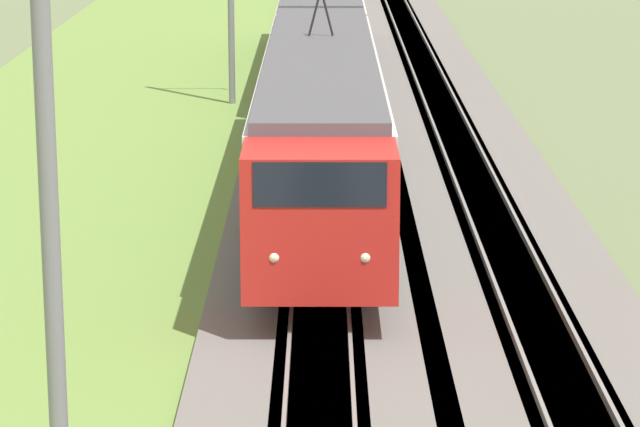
{
  "coord_description": "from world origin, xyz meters",
  "views": [
    {
      "loc": [
        -7.69,
        -0.05,
        8.93
      ],
      "look_at": [
        19.49,
        0.0,
        2.18
      ],
      "focal_mm": 85.0,
      "sensor_mm": 36.0,
      "label": 1
    }
  ],
  "objects": [
    {
      "name": "ballast_main",
      "position": [
        50.0,
        0.0,
        0.15
      ],
      "size": [
        240.0,
        4.4,
        0.3
      ],
      "color": "slate",
      "rests_on": "ground"
    },
    {
      "name": "ballast_adjacent",
      "position": [
        50.0,
        -3.97,
        0.15
      ],
      "size": [
        240.0,
        4.4,
        0.3
      ],
      "color": "slate",
      "rests_on": "ground"
    },
    {
      "name": "grass_verge",
      "position": [
        50.0,
        7.09,
        0.06
      ],
      "size": [
        240.0,
        11.16,
        0.12
      ],
      "color": "olive",
      "rests_on": "ground"
    },
    {
      "name": "track_adjacent",
      "position": [
        50.0,
        -3.97,
        0.16
      ],
      "size": [
        240.0,
        1.57,
        0.45
      ],
      "color": "#4C4238",
      "rests_on": "ground"
    },
    {
      "name": "passenger_train",
      "position": [
        39.4,
        0.0,
        2.31
      ],
      "size": [
        43.38,
        2.89,
        4.96
      ],
      "rotation": [
        0.0,
        0.0,
        3.14
      ],
      "color": "red",
      "rests_on": "ground"
    },
    {
      "name": "catenary_mast_near",
      "position": [
        8.94,
        2.99,
        4.62
      ],
      "size": [
        0.22,
        2.56,
        8.96
      ],
      "color": "slate",
      "rests_on": "ground"
    },
    {
      "name": "track_main",
      "position": [
        50.0,
        0.0,
        0.16
      ],
      "size": [
        240.0,
        1.57,
        0.45
      ],
      "color": "#4C4238",
      "rests_on": "ground"
    }
  ]
}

